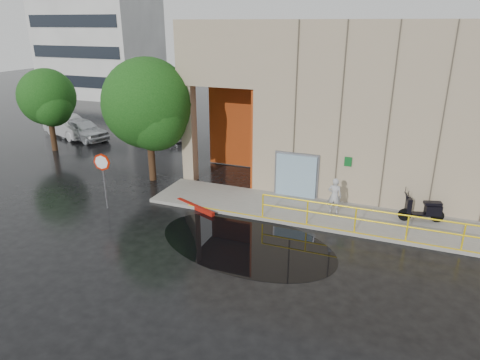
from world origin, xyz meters
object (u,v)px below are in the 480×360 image
object	(u,v)px
tree_near	(149,107)
tree_far	(48,100)
person	(335,196)
car_b	(69,126)
stop_sign	(103,169)
red_curb	(195,207)
scooter	(423,203)
car_a	(82,129)
car_c	(163,129)

from	to	relation	value
tree_near	tree_far	distance (m)	9.38
person	car_b	bearing A→B (deg)	-16.08
stop_sign	red_curb	size ratio (longest dim) A/B	1.07
stop_sign	tree_far	distance (m)	11.10
car_b	tree_near	bearing A→B (deg)	-98.50
person	red_curb	distance (m)	6.15
car_b	tree_near	xyz separation A→B (m)	(10.81, -5.72, 3.12)
red_curb	scooter	bearing A→B (deg)	12.03
person	scooter	xyz separation A→B (m)	(3.51, 0.50, 0.02)
stop_sign	car_a	world-z (taller)	stop_sign
red_curb	car_b	distance (m)	16.66
scooter	car_a	world-z (taller)	scooter
car_b	tree_far	bearing A→B (deg)	-131.89
car_a	red_curb	bearing A→B (deg)	-105.61
car_c	car_b	bearing A→B (deg)	118.99
stop_sign	tree_near	xyz separation A→B (m)	(0.05, 3.89, 2.02)
scooter	tree_far	bearing A→B (deg)	157.02
person	car_c	size ratio (longest dim) A/B	0.37
red_curb	car_c	distance (m)	13.05
car_a	tree_near	world-z (taller)	tree_near
stop_sign	tree_far	size ratio (longest dim) A/B	0.49
car_a	tree_near	xyz separation A→B (m)	(9.28, -5.39, 3.14)
tree_near	tree_far	bearing A→B (deg)	164.70
red_curb	car_a	bearing A→B (deg)	148.70
stop_sign	red_curb	xyz separation A→B (m)	(3.73, 1.40, -1.78)
car_c	tree_near	size ratio (longest dim) A/B	0.68
car_c	tree_near	xyz separation A→B (m)	(4.19, -7.90, 3.26)
stop_sign	tree_near	distance (m)	4.38
scooter	tree_far	distance (m)	22.44
red_curb	stop_sign	bearing A→B (deg)	-159.41
person	car_a	bearing A→B (deg)	-16.55
car_c	car_a	bearing A→B (deg)	127.04
red_curb	tree_near	size ratio (longest dim) A/B	0.38
tree_near	scooter	bearing A→B (deg)	-2.12
scooter	car_a	bearing A→B (deg)	149.92
car_a	tree_far	distance (m)	3.90
person	tree_far	distance (m)	19.07
car_a	tree_far	bearing A→B (deg)	-159.42
car_a	car_c	xyz separation A→B (m)	(5.08, 2.52, -0.13)
person	stop_sign	size ratio (longest dim) A/B	0.62
red_curb	car_b	bearing A→B (deg)	150.47
person	tree_near	bearing A→B (deg)	-3.74
person	stop_sign	world-z (taller)	stop_sign
stop_sign	red_curb	bearing A→B (deg)	34.19
car_b	tree_near	size ratio (longest dim) A/B	0.74
scooter	car_b	distance (m)	24.69
red_curb	car_c	world-z (taller)	car_c
scooter	stop_sign	bearing A→B (deg)	179.16
person	car_a	world-z (taller)	person
red_curb	tree_far	bearing A→B (deg)	158.68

